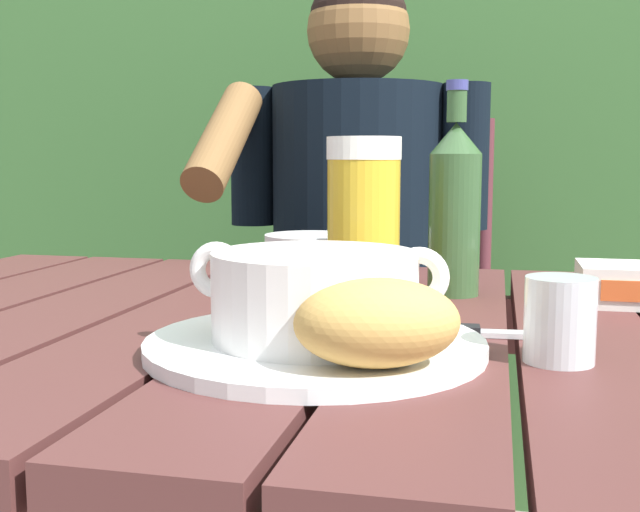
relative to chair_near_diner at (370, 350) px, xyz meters
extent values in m
cube|color=#512A28|center=(-0.20, -0.84, 0.23)|extent=(0.13, 0.81, 0.04)
cube|color=#512A28|center=(-0.06, -0.84, 0.23)|extent=(0.13, 0.81, 0.04)
cube|color=#512A28|center=(0.07, -0.84, 0.23)|extent=(0.13, 0.81, 0.04)
cube|color=#512A28|center=(0.21, -0.84, 0.23)|extent=(0.13, 0.81, 0.04)
cube|color=#512A28|center=(0.34, -0.84, 0.23)|extent=(0.13, 0.81, 0.04)
cube|color=#512A28|center=(0.07, -0.47, 0.17)|extent=(1.17, 0.03, 0.08)
cube|color=#512A28|center=(-0.49, -0.48, -0.14)|extent=(0.06, 0.06, 0.69)
cube|color=#376330|center=(0.07, 0.64, 0.37)|extent=(3.28, 0.60, 1.70)
cylinder|color=#4C3823|center=(-0.07, 0.79, 0.54)|extent=(0.10, 0.10, 2.05)
cylinder|color=#4C3823|center=(-0.68, 0.79, 0.03)|extent=(0.10, 0.10, 1.03)
sphere|color=#376330|center=(-0.68, 0.79, 0.80)|extent=(0.89, 0.89, 0.89)
cylinder|color=#53252C|center=(-0.23, -0.27, -0.26)|extent=(0.04, 0.04, 0.45)
cylinder|color=#53252C|center=(0.23, 0.15, -0.26)|extent=(0.04, 0.04, 0.45)
cylinder|color=#53252C|center=(-0.23, 0.15, -0.26)|extent=(0.04, 0.04, 0.45)
cube|color=#53252C|center=(0.00, -0.06, -0.02)|extent=(0.50, 0.46, 0.02)
cylinder|color=#53252C|center=(0.23, 0.15, 0.23)|extent=(0.04, 0.04, 0.53)
cylinder|color=#53252C|center=(-0.23, 0.15, 0.23)|extent=(0.04, 0.04, 0.53)
cube|color=#53252C|center=(0.00, 0.15, 0.15)|extent=(0.46, 0.02, 0.04)
cube|color=#53252C|center=(0.00, 0.15, 0.29)|extent=(0.46, 0.02, 0.04)
cube|color=#53252C|center=(0.00, 0.15, 0.42)|extent=(0.46, 0.02, 0.04)
cylinder|color=black|center=(0.09, -0.26, 0.03)|extent=(0.13, 0.40, 0.13)
cylinder|color=black|center=(-0.08, -0.26, 0.03)|extent=(0.13, 0.40, 0.13)
cylinder|color=black|center=(0.00, -0.16, 0.28)|extent=(0.32, 0.32, 0.52)
sphere|color=brown|center=(0.00, -0.16, 0.64)|extent=(0.19, 0.19, 0.19)
sphere|color=black|center=(0.00, -0.16, 0.66)|extent=(0.18, 0.18, 0.18)
cylinder|color=black|center=(0.20, -0.18, 0.41)|extent=(0.08, 0.08, 0.26)
cylinder|color=black|center=(-0.20, -0.18, 0.41)|extent=(0.08, 0.08, 0.26)
cylinder|color=brown|center=(-0.20, -0.34, 0.44)|extent=(0.07, 0.25, 0.21)
cylinder|color=white|center=(0.11, -0.98, 0.25)|extent=(0.29, 0.29, 0.01)
cylinder|color=white|center=(0.11, -0.98, 0.30)|extent=(0.18, 0.18, 0.07)
cylinder|color=#9C492B|center=(0.11, -0.98, 0.31)|extent=(0.15, 0.15, 0.01)
torus|color=white|center=(0.02, -0.98, 0.31)|extent=(0.05, 0.01, 0.05)
torus|color=white|center=(0.20, -0.98, 0.31)|extent=(0.05, 0.01, 0.05)
ellipsoid|color=tan|center=(0.17, -1.05, 0.29)|extent=(0.15, 0.14, 0.07)
cylinder|color=gold|center=(0.11, -0.74, 0.33)|extent=(0.08, 0.08, 0.16)
cylinder|color=white|center=(0.11, -0.74, 0.42)|extent=(0.08, 0.08, 0.03)
cylinder|color=#33542E|center=(0.21, -0.67, 0.33)|extent=(0.06, 0.06, 0.17)
cone|color=#33542E|center=(0.21, -0.67, 0.43)|extent=(0.06, 0.06, 0.04)
cylinder|color=#33542E|center=(0.21, -0.67, 0.47)|extent=(0.02, 0.02, 0.04)
cylinder|color=#3C4082|center=(0.21, -0.67, 0.50)|extent=(0.03, 0.03, 0.01)
cylinder|color=silver|center=(0.31, -0.96, 0.28)|extent=(0.06, 0.06, 0.07)
cube|color=white|center=(0.41, -0.69, 0.27)|extent=(0.13, 0.10, 0.05)
cube|color=silver|center=(0.28, -0.88, 0.25)|extent=(0.11, 0.03, 0.00)
cube|color=black|center=(0.22, -0.89, 0.25)|extent=(0.06, 0.02, 0.01)
cylinder|color=white|center=(0.00, -0.54, 0.27)|extent=(0.13, 0.13, 0.06)
camera|label=1|loc=(0.26, -1.61, 0.41)|focal=43.69mm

